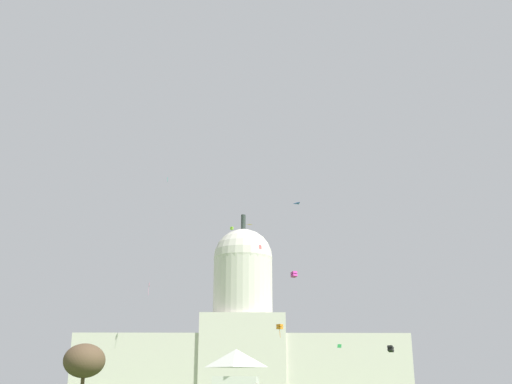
{
  "coord_description": "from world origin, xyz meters",
  "views": [
    {
      "loc": [
        -0.01,
        -35.45,
        1.69
      ],
      "look_at": [
        1.93,
        77.42,
        37.99
      ],
      "focal_mm": 41.89,
      "sensor_mm": 36.0,
      "label": 1
    }
  ],
  "objects_px": {
    "kite_pink_mid": "(149,286)",
    "kite_green_low": "(339,346)",
    "kite_orange_low": "(280,327)",
    "kite_turquoise_high": "(167,180)",
    "kite_blue_mid": "(299,206)",
    "kite_lime_high": "(232,228)",
    "tree_west_far": "(84,361)",
    "kite_magenta_mid": "(294,274)",
    "capitol_building": "(243,338)",
    "kite_gold_high": "(250,225)",
    "kite_red_high": "(260,247)",
    "kite_black_low": "(391,349)",
    "event_tent": "(236,372)"
  },
  "relations": [
    {
      "from": "kite_blue_mid",
      "to": "kite_orange_low",
      "type": "relative_size",
      "value": 0.66
    },
    {
      "from": "capitol_building",
      "to": "kite_gold_high",
      "type": "height_order",
      "value": "capitol_building"
    },
    {
      "from": "tree_west_far",
      "to": "kite_magenta_mid",
      "type": "relative_size",
      "value": 6.33
    },
    {
      "from": "kite_lime_high",
      "to": "capitol_building",
      "type": "bearing_deg",
      "value": 27.2
    },
    {
      "from": "event_tent",
      "to": "kite_magenta_mid",
      "type": "bearing_deg",
      "value": 77.43
    },
    {
      "from": "kite_blue_mid",
      "to": "kite_black_low",
      "type": "xyz_separation_m",
      "value": [
        20.6,
        19.38,
        -25.74
      ]
    },
    {
      "from": "kite_black_low",
      "to": "kite_orange_low",
      "type": "xyz_separation_m",
      "value": [
        -24.95,
        -25.9,
        2.24
      ]
    },
    {
      "from": "kite_turquoise_high",
      "to": "kite_lime_high",
      "type": "bearing_deg",
      "value": -1.76
    },
    {
      "from": "kite_pink_mid",
      "to": "kite_magenta_mid",
      "type": "bearing_deg",
      "value": -126.57
    },
    {
      "from": "kite_black_low",
      "to": "kite_pink_mid",
      "type": "relative_size",
      "value": 0.35
    },
    {
      "from": "capitol_building",
      "to": "kite_magenta_mid",
      "type": "bearing_deg",
      "value": -83.92
    },
    {
      "from": "kite_lime_high",
      "to": "kite_pink_mid",
      "type": "relative_size",
      "value": 0.23
    },
    {
      "from": "kite_lime_high",
      "to": "kite_red_high",
      "type": "distance_m",
      "value": 9.97
    },
    {
      "from": "kite_lime_high",
      "to": "event_tent",
      "type": "bearing_deg",
      "value": -147.79
    },
    {
      "from": "kite_orange_low",
      "to": "capitol_building",
      "type": "bearing_deg",
      "value": 130.88
    },
    {
      "from": "kite_blue_mid",
      "to": "kite_gold_high",
      "type": "distance_m",
      "value": 92.06
    },
    {
      "from": "kite_orange_low",
      "to": "kite_black_low",
      "type": "bearing_deg",
      "value": 83.72
    },
    {
      "from": "kite_pink_mid",
      "to": "kite_red_high",
      "type": "relative_size",
      "value": 3.5
    },
    {
      "from": "tree_west_far",
      "to": "kite_green_low",
      "type": "distance_m",
      "value": 66.18
    },
    {
      "from": "kite_pink_mid",
      "to": "kite_green_low",
      "type": "bearing_deg",
      "value": -103.71
    },
    {
      "from": "tree_west_far",
      "to": "kite_lime_high",
      "type": "height_order",
      "value": "kite_lime_high"
    },
    {
      "from": "kite_green_low",
      "to": "kite_pink_mid",
      "type": "bearing_deg",
      "value": -148.71
    },
    {
      "from": "kite_blue_mid",
      "to": "event_tent",
      "type": "bearing_deg",
      "value": 105.26
    },
    {
      "from": "kite_gold_high",
      "to": "tree_west_far",
      "type": "bearing_deg",
      "value": 68.08
    },
    {
      "from": "kite_gold_high",
      "to": "kite_magenta_mid",
      "type": "bearing_deg",
      "value": 97.85
    },
    {
      "from": "kite_lime_high",
      "to": "kite_magenta_mid",
      "type": "distance_m",
      "value": 51.92
    },
    {
      "from": "capitol_building",
      "to": "kite_red_high",
      "type": "distance_m",
      "value": 63.31
    },
    {
      "from": "event_tent",
      "to": "tree_west_far",
      "type": "distance_m",
      "value": 44.07
    },
    {
      "from": "kite_blue_mid",
      "to": "kite_turquoise_high",
      "type": "xyz_separation_m",
      "value": [
        -30.34,
        33.44,
        16.8
      ]
    },
    {
      "from": "kite_red_high",
      "to": "kite_magenta_mid",
      "type": "xyz_separation_m",
      "value": [
        5.89,
        -44.88,
        -15.77
      ]
    },
    {
      "from": "kite_orange_low",
      "to": "kite_green_low",
      "type": "bearing_deg",
      "value": 108.79
    },
    {
      "from": "tree_west_far",
      "to": "kite_blue_mid",
      "type": "xyz_separation_m",
      "value": [
        42.14,
        -12.55,
        28.46
      ]
    },
    {
      "from": "kite_black_low",
      "to": "kite_gold_high",
      "type": "bearing_deg",
      "value": -31.36
    },
    {
      "from": "kite_green_low",
      "to": "kite_turquoise_high",
      "type": "bearing_deg",
      "value": -92.0
    },
    {
      "from": "capitol_building",
      "to": "kite_turquoise_high",
      "type": "distance_m",
      "value": 91.54
    },
    {
      "from": "kite_lime_high",
      "to": "kite_magenta_mid",
      "type": "relative_size",
      "value": 0.7
    },
    {
      "from": "event_tent",
      "to": "kite_lime_high",
      "type": "distance_m",
      "value": 86.97
    },
    {
      "from": "kite_turquoise_high",
      "to": "kite_green_low",
      "type": "bearing_deg",
      "value": -40.76
    },
    {
      "from": "kite_orange_low",
      "to": "event_tent",
      "type": "bearing_deg",
      "value": -82.26
    },
    {
      "from": "capitol_building",
      "to": "kite_black_low",
      "type": "xyz_separation_m",
      "value": [
        31.92,
        -97.19,
        -9.25
      ]
    },
    {
      "from": "kite_blue_mid",
      "to": "kite_lime_high",
      "type": "height_order",
      "value": "kite_lime_high"
    },
    {
      "from": "kite_black_low",
      "to": "kite_orange_low",
      "type": "height_order",
      "value": "kite_orange_low"
    },
    {
      "from": "kite_turquoise_high",
      "to": "kite_orange_low",
      "type": "height_order",
      "value": "kite_turquoise_high"
    },
    {
      "from": "kite_red_high",
      "to": "kite_turquoise_high",
      "type": "bearing_deg",
      "value": -102.88
    },
    {
      "from": "kite_magenta_mid",
      "to": "kite_green_low",
      "type": "bearing_deg",
      "value": 38.52
    },
    {
      "from": "kite_green_low",
      "to": "kite_gold_high",
      "type": "height_order",
      "value": "kite_gold_high"
    },
    {
      "from": "capitol_building",
      "to": "event_tent",
      "type": "bearing_deg",
      "value": -90.12
    },
    {
      "from": "capitol_building",
      "to": "kite_black_low",
      "type": "distance_m",
      "value": 102.72
    },
    {
      "from": "kite_magenta_mid",
      "to": "event_tent",
      "type": "bearing_deg",
      "value": -139.37
    },
    {
      "from": "tree_west_far",
      "to": "kite_orange_low",
      "type": "bearing_deg",
      "value": -26.78
    }
  ]
}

